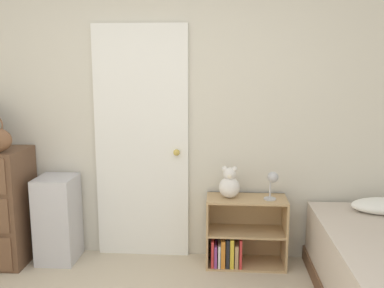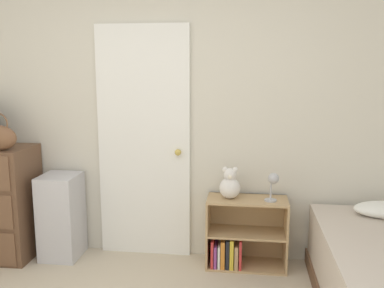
{
  "view_description": "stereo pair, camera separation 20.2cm",
  "coord_description": "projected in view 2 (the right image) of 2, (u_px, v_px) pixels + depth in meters",
  "views": [
    {
      "loc": [
        0.58,
        -1.6,
        1.68
      ],
      "look_at": [
        0.34,
        1.79,
        1.06
      ],
      "focal_mm": 40.0,
      "sensor_mm": 36.0,
      "label": 1
    },
    {
      "loc": [
        0.78,
        -1.58,
        1.68
      ],
      "look_at": [
        0.34,
        1.79,
        1.06
      ],
      "focal_mm": 40.0,
      "sensor_mm": 36.0,
      "label": 2
    }
  ],
  "objects": [
    {
      "name": "door_closed",
      "position": [
        144.0,
        143.0,
        3.74
      ],
      "size": [
        0.81,
        0.09,
        2.03
      ],
      "color": "white",
      "rests_on": "ground_plane"
    },
    {
      "name": "desk_lamp",
      "position": [
        273.0,
        182.0,
        3.45
      ],
      "size": [
        0.11,
        0.11,
        0.24
      ],
      "color": "#B2B2B7",
      "rests_on": "bookshelf"
    },
    {
      "name": "bookshelf",
      "position": [
        240.0,
        238.0,
        3.62
      ],
      "size": [
        0.67,
        0.31,
        0.59
      ],
      "color": "tan",
      "rests_on": "ground_plane"
    },
    {
      "name": "wall_back",
      "position": [
        158.0,
        113.0,
        3.73
      ],
      "size": [
        10.0,
        0.06,
        2.55
      ],
      "color": "beige",
      "rests_on": "ground_plane"
    },
    {
      "name": "storage_bin",
      "position": [
        61.0,
        216.0,
        3.77
      ],
      "size": [
        0.32,
        0.35,
        0.75
      ],
      "color": "silver",
      "rests_on": "ground_plane"
    },
    {
      "name": "teddy_bear",
      "position": [
        230.0,
        185.0,
        3.55
      ],
      "size": [
        0.18,
        0.18,
        0.27
      ],
      "color": "silver",
      "rests_on": "bookshelf"
    }
  ]
}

